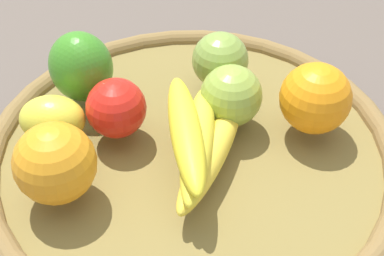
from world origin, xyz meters
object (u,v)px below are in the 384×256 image
Objects in this scene: orange_0 at (315,98)px; bell_pepper at (81,67)px; apple_0 at (116,108)px; apple_1 at (220,60)px; apple_2 at (230,95)px; banana_bunch at (198,143)px; orange_1 at (55,163)px; lemon_0 at (52,119)px.

bell_pepper is (0.16, -0.20, 0.00)m from orange_0.
apple_0 is 0.97× the size of apple_1.
banana_bunch is (0.07, 0.03, -0.00)m from apple_2.
orange_1 is (0.13, -0.06, 0.01)m from banana_bunch.
orange_0 reaches higher than apple_0.
orange_1 is (0.23, 0.02, 0.01)m from apple_1.
apple_0 is at bearing -159.54° from orange_1.
orange_0 is at bearing 164.22° from banana_bunch.
apple_2 is 1.02× the size of apple_1.
apple_0 is 0.82× the size of orange_1.
lemon_0 is 0.88× the size of orange_1.
bell_pepper is (-0.06, -0.04, 0.02)m from lemon_0.
apple_1 is at bearing 175.99° from apple_0.
apple_1 reaches higher than lemon_0.
orange_1 is at bearing 20.46° from apple_0.
bell_pepper is (0.03, -0.17, 0.01)m from banana_bunch.
bell_pepper reaches higher than orange_1.
apple_2 is at bearing 171.45° from orange_1.
orange_1 is (0.20, -0.03, 0.01)m from apple_2.
orange_1 reaches higher than apple_0.
orange_1 reaches higher than apple_2.
orange_0 is at bearing 141.46° from apple_0.
apple_0 is (0.03, -0.09, 0.00)m from banana_bunch.
apple_2 is 0.19m from lemon_0.
lemon_0 is (0.06, -0.04, -0.01)m from apple_0.
apple_1 is at bearing -173.91° from orange_1.
apple_0 is 0.07m from bell_pepper.
orange_0 is 0.12m from apple_1.
banana_bunch is 0.14m from orange_1.
apple_0 is 0.14m from apple_1.
banana_bunch reaches higher than lemon_0.
lemon_0 is at bearing -88.54° from bell_pepper.
apple_1 is at bearing -123.46° from apple_2.
apple_0 reaches higher than banana_bunch.
banana_bunch is 2.48× the size of apple_1.
orange_1 reaches higher than lemon_0.
apple_2 is 1.05× the size of apple_0.
bell_pepper is (-0.01, -0.07, 0.01)m from apple_0.
lemon_0 is (0.09, -0.13, -0.00)m from banana_bunch.
orange_1 is 0.94× the size of bell_pepper.
apple_1 is (-0.20, 0.05, 0.01)m from lemon_0.
lemon_0 is at bearing -36.96° from orange_0.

